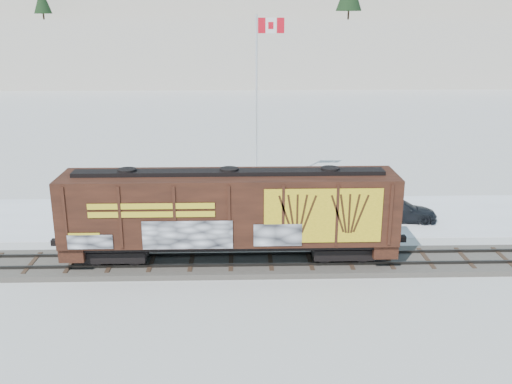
{
  "coord_description": "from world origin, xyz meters",
  "views": [
    {
      "loc": [
        0.51,
        -26.68,
        11.99
      ],
      "look_at": [
        1.35,
        3.0,
        2.99
      ],
      "focal_mm": 40.0,
      "sensor_mm": 36.0,
      "label": 1
    }
  ],
  "objects_px": {
    "car_silver": "(90,207)",
    "car_dark": "(400,210)",
    "flagpole": "(258,130)",
    "car_white": "(285,199)",
    "hopper_railcar": "(230,210)"
  },
  "relations": [
    {
      "from": "car_silver",
      "to": "hopper_railcar",
      "type": "bearing_deg",
      "value": -144.18
    },
    {
      "from": "car_silver",
      "to": "car_white",
      "type": "xyz_separation_m",
      "value": [
        12.31,
        0.79,
        0.18
      ]
    },
    {
      "from": "flagpole",
      "to": "car_silver",
      "type": "bearing_deg",
      "value": -155.35
    },
    {
      "from": "hopper_railcar",
      "to": "flagpole",
      "type": "distance_m",
      "value": 12.75
    },
    {
      "from": "car_silver",
      "to": "car_dark",
      "type": "bearing_deg",
      "value": -107.12
    },
    {
      "from": "flagpole",
      "to": "car_white",
      "type": "xyz_separation_m",
      "value": [
        1.59,
        -4.13,
        -3.74
      ]
    },
    {
      "from": "hopper_railcar",
      "to": "car_dark",
      "type": "bearing_deg",
      "value": 31.79
    },
    {
      "from": "car_white",
      "to": "car_dark",
      "type": "bearing_deg",
      "value": -106.56
    },
    {
      "from": "car_silver",
      "to": "car_white",
      "type": "relative_size",
      "value": 0.76
    },
    {
      "from": "flagpole",
      "to": "car_white",
      "type": "height_order",
      "value": "flagpole"
    },
    {
      "from": "hopper_railcar",
      "to": "car_white",
      "type": "relative_size",
      "value": 3.19
    },
    {
      "from": "flagpole",
      "to": "car_white",
      "type": "relative_size",
      "value": 2.4
    },
    {
      "from": "hopper_railcar",
      "to": "car_silver",
      "type": "height_order",
      "value": "hopper_railcar"
    },
    {
      "from": "hopper_railcar",
      "to": "car_dark",
      "type": "relative_size",
      "value": 3.72
    },
    {
      "from": "car_silver",
      "to": "car_dark",
      "type": "height_order",
      "value": "car_silver"
    }
  ]
}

